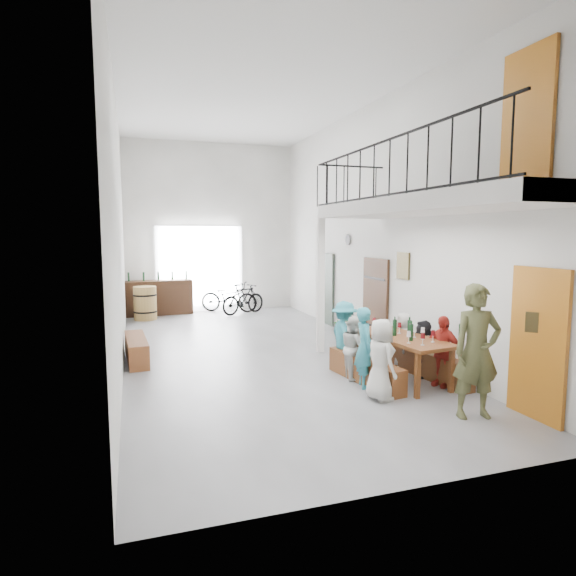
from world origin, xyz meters
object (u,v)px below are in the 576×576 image
object	(u,v)px
bench_inner	(365,370)
side_bench	(136,349)
bicycle_near	(229,297)
oak_barrel	(145,303)
host_standing	(477,351)
serving_counter	(159,298)
tasting_table	(401,341)

from	to	relation	value
bench_inner	side_bench	size ratio (longest dim) A/B	1.11
bench_inner	bicycle_near	xyz separation A→B (m)	(-0.76, 8.18, 0.28)
oak_barrel	host_standing	bearing A→B (deg)	-66.26
side_bench	bicycle_near	xyz separation A→B (m)	(2.96, 5.48, 0.25)
oak_barrel	side_bench	bearing A→B (deg)	-93.69
host_standing	bicycle_near	xyz separation A→B (m)	(-1.49, 10.06, -0.44)
serving_counter	host_standing	xyz separation A→B (m)	(3.70, -10.25, 0.39)
bench_inner	host_standing	distance (m)	2.15
oak_barrel	bench_inner	bearing A→B (deg)	-65.64
side_bench	oak_barrel	bearing A→B (deg)	86.31
bench_inner	bicycle_near	size ratio (longest dim) A/B	1.00
oak_barrel	host_standing	size ratio (longest dim) A/B	0.53
tasting_table	side_bench	distance (m)	5.20
tasting_table	serving_counter	distance (m)	9.19
host_standing	tasting_table	bearing A→B (deg)	103.34
tasting_table	serving_counter	size ratio (longest dim) A/B	1.01
tasting_table	host_standing	size ratio (longest dim) A/B	1.11
side_bench	serving_counter	bearing A→B (deg)	82.45
host_standing	bicycle_near	bearing A→B (deg)	108.71
oak_barrel	serving_counter	size ratio (longest dim) A/B	0.48
tasting_table	bicycle_near	world-z (taller)	bicycle_near
bench_inner	serving_counter	bearing A→B (deg)	101.87
tasting_table	host_standing	xyz separation A→B (m)	(0.10, -1.79, 0.23)
tasting_table	serving_counter	world-z (taller)	serving_counter
host_standing	bench_inner	bearing A→B (deg)	121.49
tasting_table	side_bench	size ratio (longest dim) A/B	1.22
serving_counter	bicycle_near	distance (m)	2.22
serving_counter	bicycle_near	world-z (taller)	serving_counter
bench_inner	oak_barrel	world-z (taller)	oak_barrel
oak_barrel	bicycle_near	size ratio (longest dim) A/B	0.53
host_standing	side_bench	bearing A→B (deg)	144.45
serving_counter	bicycle_near	size ratio (longest dim) A/B	1.10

